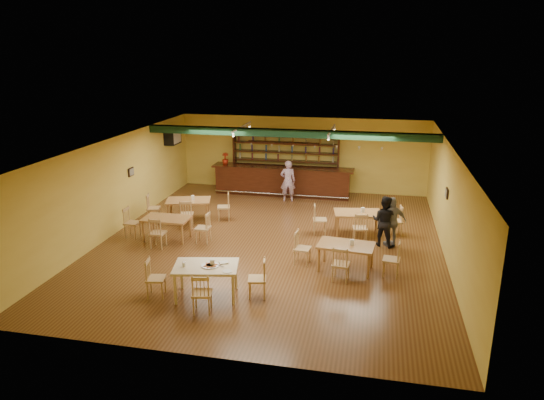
% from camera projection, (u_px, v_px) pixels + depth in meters
% --- Properties ---
extents(floor, '(12.00, 12.00, 0.00)m').
position_uv_depth(floor, '(271.00, 242.00, 15.14)').
color(floor, '#593619').
rests_on(floor, ground).
extents(ceiling_beam, '(10.00, 0.30, 0.25)m').
position_uv_depth(ceiling_beam, '(288.00, 133.00, 16.93)').
color(ceiling_beam, black).
rests_on(ceiling_beam, ceiling).
extents(track_rail_left, '(0.05, 2.50, 0.05)m').
position_uv_depth(track_rail_left, '(242.00, 127.00, 17.83)').
color(track_rail_left, silver).
rests_on(track_rail_left, ceiling).
extents(track_rail_right, '(0.05, 2.50, 0.05)m').
position_uv_depth(track_rail_right, '(332.00, 130.00, 17.19)').
color(track_rail_right, silver).
rests_on(track_rail_right, ceiling).
extents(ac_unit, '(0.34, 0.70, 0.48)m').
position_uv_depth(ac_unit, '(173.00, 137.00, 19.34)').
color(ac_unit, silver).
rests_on(ac_unit, wall_left).
extents(picture_left, '(0.04, 0.34, 0.28)m').
position_uv_depth(picture_left, '(131.00, 172.00, 16.56)').
color(picture_left, black).
rests_on(picture_left, wall_left).
extents(picture_right, '(0.04, 0.34, 0.28)m').
position_uv_depth(picture_right, '(447.00, 193.00, 14.13)').
color(picture_right, black).
rests_on(picture_right, wall_right).
extents(bar_counter, '(5.61, 0.85, 1.13)m').
position_uv_depth(bar_counter, '(282.00, 181.00, 19.93)').
color(bar_counter, '#33140A').
rests_on(bar_counter, ground).
extents(back_bar_hutch, '(4.34, 0.40, 2.28)m').
position_uv_depth(back_bar_hutch, '(285.00, 163.00, 20.35)').
color(back_bar_hutch, '#33140A').
rests_on(back_bar_hutch, ground).
extents(poinsettia, '(0.34, 0.34, 0.47)m').
position_uv_depth(poinsettia, '(225.00, 159.00, 20.16)').
color(poinsettia, '#B72710').
rests_on(poinsettia, bar_counter).
extents(dining_table_a, '(1.64, 1.23, 0.73)m').
position_uv_depth(dining_table_a, '(189.00, 210.00, 16.96)').
color(dining_table_a, '#A4653A').
rests_on(dining_table_a, ground).
extents(dining_table_b, '(1.57, 1.09, 0.72)m').
position_uv_depth(dining_table_b, '(357.00, 223.00, 15.71)').
color(dining_table_b, '#A4653A').
rests_on(dining_table_b, ground).
extents(dining_table_c, '(1.40, 0.85, 0.70)m').
position_uv_depth(dining_table_c, '(167.00, 229.00, 15.27)').
color(dining_table_c, '#A4653A').
rests_on(dining_table_c, ground).
extents(dining_table_d, '(1.53, 1.02, 0.72)m').
position_uv_depth(dining_table_d, '(346.00, 257.00, 13.15)').
color(dining_table_d, '#A4653A').
rests_on(dining_table_d, ground).
extents(near_table, '(1.63, 1.22, 0.79)m').
position_uv_depth(near_table, '(207.00, 281.00, 11.73)').
color(near_table, beige).
rests_on(near_table, ground).
extents(pizza_tray, '(0.55, 0.55, 0.01)m').
position_uv_depth(pizza_tray, '(210.00, 266.00, 11.59)').
color(pizza_tray, silver).
rests_on(pizza_tray, near_table).
extents(parmesan_shaker, '(0.09, 0.09, 0.11)m').
position_uv_depth(parmesan_shaker, '(184.00, 264.00, 11.54)').
color(parmesan_shaker, '#EAE5C6').
rests_on(parmesan_shaker, near_table).
extents(napkin_stack, '(0.25, 0.24, 0.03)m').
position_uv_depth(napkin_stack, '(224.00, 263.00, 11.73)').
color(napkin_stack, white).
rests_on(napkin_stack, near_table).
extents(pizza_server, '(0.33, 0.20, 0.00)m').
position_uv_depth(pizza_server, '(217.00, 265.00, 11.61)').
color(pizza_server, silver).
rests_on(pizza_server, pizza_tray).
extents(side_plate, '(0.26, 0.26, 0.01)m').
position_uv_depth(side_plate, '(227.00, 271.00, 11.30)').
color(side_plate, white).
rests_on(side_plate, near_table).
extents(patron_bar, '(0.64, 0.49, 1.59)m').
position_uv_depth(patron_bar, '(288.00, 181.00, 19.01)').
color(patron_bar, '#7F4699').
rests_on(patron_bar, ground).
extents(patron_right_a, '(0.89, 0.79, 1.53)m').
position_uv_depth(patron_right_a, '(384.00, 221.00, 14.69)').
color(patron_right_a, black).
rests_on(patron_right_a, ground).
extents(patron_right_b, '(0.95, 0.65, 1.49)m').
position_uv_depth(patron_right_b, '(392.00, 222.00, 14.68)').
color(patron_right_b, gray).
rests_on(patron_right_b, ground).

